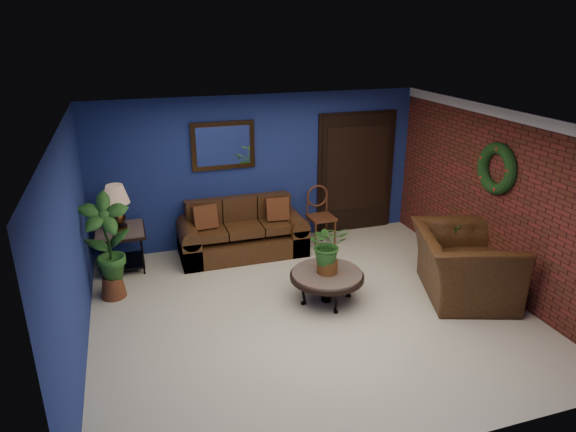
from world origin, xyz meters
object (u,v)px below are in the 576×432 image
object	(u,v)px
sofa	(242,236)
coffee_table	(327,276)
end_table	(121,238)
side_chair	(320,211)
armchair	(464,264)
table_lamp	(116,202)

from	to	relation	value
sofa	coffee_table	world-z (taller)	sofa
end_table	side_chair	distance (m)	3.25
end_table	armchair	world-z (taller)	armchair
sofa	end_table	size ratio (longest dim) A/B	2.77
end_table	sofa	bearing A→B (deg)	0.80
table_lamp	end_table	bearing A→B (deg)	180.00
coffee_table	end_table	world-z (taller)	end_table
table_lamp	side_chair	bearing A→B (deg)	1.29
coffee_table	armchair	xyz separation A→B (m)	(1.84, -0.41, 0.09)
sofa	end_table	world-z (taller)	sofa
end_table	armchair	bearing A→B (deg)	-26.97
table_lamp	side_chair	xyz separation A→B (m)	(3.24, 0.07, -0.53)
table_lamp	armchair	world-z (taller)	table_lamp
table_lamp	sofa	bearing A→B (deg)	0.80
armchair	side_chair	bearing A→B (deg)	46.10
sofa	coffee_table	distance (m)	2.02
coffee_table	sofa	bearing A→B (deg)	111.46
end_table	table_lamp	world-z (taller)	table_lamp
end_table	armchair	distance (m)	4.99
end_table	armchair	xyz separation A→B (m)	(4.45, -2.26, -0.05)
armchair	end_table	bearing A→B (deg)	81.84
side_chair	table_lamp	bearing A→B (deg)	178.71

